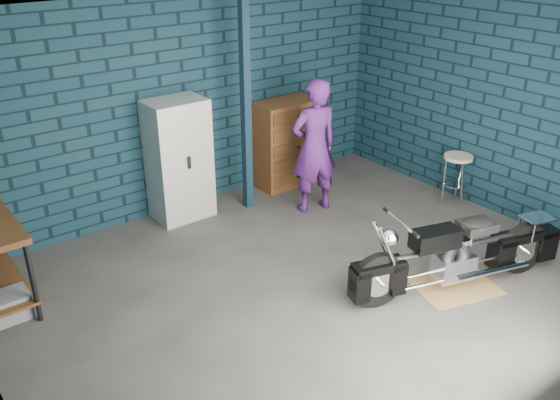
# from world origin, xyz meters

# --- Properties ---
(ground) EXTENTS (6.00, 6.00, 0.00)m
(ground) POSITION_xyz_m (0.00, 0.00, 0.00)
(ground) COLOR #524F4D
(ground) RESTS_ON ground
(room_walls) EXTENTS (6.02, 5.01, 2.71)m
(room_walls) POSITION_xyz_m (0.00, 0.55, 1.90)
(room_walls) COLOR #102A36
(room_walls) RESTS_ON ground
(support_post) EXTENTS (0.10, 0.10, 2.70)m
(support_post) POSITION_xyz_m (0.55, 1.95, 1.35)
(support_post) COLOR #102534
(support_post) RESTS_ON ground
(drip_mat) EXTENTS (0.98, 0.84, 0.01)m
(drip_mat) POSITION_xyz_m (1.16, -0.92, 0.00)
(drip_mat) COLOR olive
(drip_mat) RESTS_ON ground
(motorcycle) EXTENTS (2.13, 1.13, 0.91)m
(motorcycle) POSITION_xyz_m (1.16, -0.92, 0.45)
(motorcycle) COLOR black
(motorcycle) RESTS_ON ground
(person) EXTENTS (0.70, 0.54, 1.73)m
(person) POSITION_xyz_m (1.18, 1.37, 0.87)
(person) COLOR #511D6E
(person) RESTS_ON ground
(storage_bin) EXTENTS (0.42, 0.30, 0.26)m
(storage_bin) POSITION_xyz_m (-2.66, 1.34, 0.13)
(storage_bin) COLOR gray
(storage_bin) RESTS_ON ground
(locker) EXTENTS (0.71, 0.51, 1.52)m
(locker) POSITION_xyz_m (-0.27, 2.23, 0.76)
(locker) COLOR silver
(locker) RESTS_ON ground
(tool_chest) EXTENTS (0.91, 0.50, 1.21)m
(tool_chest) POSITION_xyz_m (1.42, 2.23, 0.60)
(tool_chest) COLOR brown
(tool_chest) RESTS_ON ground
(shop_stool) EXTENTS (0.45, 0.45, 0.68)m
(shop_stool) POSITION_xyz_m (2.78, 0.36, 0.34)
(shop_stool) COLOR #C4B194
(shop_stool) RESTS_ON ground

